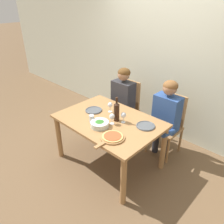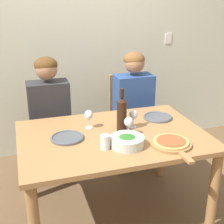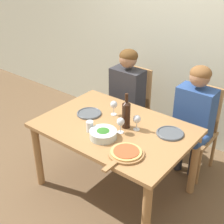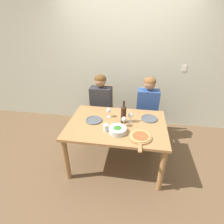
{
  "view_description": "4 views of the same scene",
  "coord_description": "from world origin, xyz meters",
  "px_view_note": "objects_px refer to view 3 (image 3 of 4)",
  "views": [
    {
      "loc": [
        1.82,
        -1.85,
        2.25
      ],
      "look_at": [
        0.08,
        -0.02,
        0.9
      ],
      "focal_mm": 35.0,
      "sensor_mm": 36.0,
      "label": 1
    },
    {
      "loc": [
        -0.65,
        -2.06,
        1.75
      ],
      "look_at": [
        0.04,
        0.14,
        0.87
      ],
      "focal_mm": 50.0,
      "sensor_mm": 36.0,
      "label": 2
    },
    {
      "loc": [
        1.52,
        -1.97,
        2.25
      ],
      "look_at": [
        -0.05,
        0.02,
        0.87
      ],
      "focal_mm": 50.0,
      "sensor_mm": 36.0,
      "label": 3
    },
    {
      "loc": [
        0.26,
        -2.12,
        2.11
      ],
      "look_at": [
        -0.07,
        0.02,
        0.91
      ],
      "focal_mm": 28.0,
      "sensor_mm": 36.0,
      "label": 4
    }
  ],
  "objects_px": {
    "chair_left": "(132,104)",
    "chair_right": "(196,127)",
    "dinner_plate_left": "(89,113)",
    "person_man": "(194,112)",
    "pizza_on_board": "(126,153)",
    "wine_glass_centre": "(121,122)",
    "dinner_plate_right": "(170,133)",
    "person_woman": "(126,90)",
    "wine_glass_left": "(114,105)",
    "wine_glass_right": "(137,120)",
    "broccoli_bowl": "(103,134)",
    "wine_bottle": "(126,114)",
    "water_tumbler": "(90,126)"
  },
  "relations": [
    {
      "from": "pizza_on_board",
      "to": "water_tumbler",
      "type": "height_order",
      "value": "water_tumbler"
    },
    {
      "from": "chair_left",
      "to": "wine_glass_left",
      "type": "bearing_deg",
      "value": -69.75
    },
    {
      "from": "wine_glass_right",
      "to": "wine_bottle",
      "type": "bearing_deg",
      "value": -168.09
    },
    {
      "from": "person_woman",
      "to": "pizza_on_board",
      "type": "xyz_separation_m",
      "value": [
        0.74,
        -1.03,
        0.02
      ]
    },
    {
      "from": "wine_glass_centre",
      "to": "pizza_on_board",
      "type": "bearing_deg",
      "value": -46.22
    },
    {
      "from": "dinner_plate_left",
      "to": "dinner_plate_right",
      "type": "bearing_deg",
      "value": 11.97
    },
    {
      "from": "chair_right",
      "to": "wine_bottle",
      "type": "relative_size",
      "value": 2.78
    },
    {
      "from": "chair_right",
      "to": "person_woman",
      "type": "distance_m",
      "value": 0.89
    },
    {
      "from": "pizza_on_board",
      "to": "wine_glass_centre",
      "type": "bearing_deg",
      "value": 133.78
    },
    {
      "from": "chair_right",
      "to": "wine_glass_right",
      "type": "height_order",
      "value": "chair_right"
    },
    {
      "from": "dinner_plate_left",
      "to": "person_man",
      "type": "bearing_deg",
      "value": 41.22
    },
    {
      "from": "person_woman",
      "to": "water_tumbler",
      "type": "distance_m",
      "value": 0.98
    },
    {
      "from": "dinner_plate_left",
      "to": "dinner_plate_right",
      "type": "height_order",
      "value": "same"
    },
    {
      "from": "chair_left",
      "to": "dinner_plate_left",
      "type": "bearing_deg",
      "value": -86.54
    },
    {
      "from": "pizza_on_board",
      "to": "wine_glass_left",
      "type": "relative_size",
      "value": 2.89
    },
    {
      "from": "chair_right",
      "to": "wine_bottle",
      "type": "bearing_deg",
      "value": -114.92
    },
    {
      "from": "wine_bottle",
      "to": "dinner_plate_right",
      "type": "bearing_deg",
      "value": 21.08
    },
    {
      "from": "broccoli_bowl",
      "to": "wine_glass_left",
      "type": "xyz_separation_m",
      "value": [
        -0.18,
        0.39,
        0.07
      ]
    },
    {
      "from": "broccoli_bowl",
      "to": "wine_glass_right",
      "type": "relative_size",
      "value": 1.61
    },
    {
      "from": "person_woman",
      "to": "water_tumbler",
      "type": "bearing_deg",
      "value": -73.83
    },
    {
      "from": "person_man",
      "to": "pizza_on_board",
      "type": "distance_m",
      "value": 1.04
    },
    {
      "from": "wine_glass_left",
      "to": "wine_glass_right",
      "type": "bearing_deg",
      "value": -15.74
    },
    {
      "from": "person_man",
      "to": "pizza_on_board",
      "type": "bearing_deg",
      "value": -96.4
    },
    {
      "from": "water_tumbler",
      "to": "wine_glass_left",
      "type": "bearing_deg",
      "value": 93.59
    },
    {
      "from": "wine_glass_left",
      "to": "wine_glass_right",
      "type": "distance_m",
      "value": 0.35
    },
    {
      "from": "wine_bottle",
      "to": "person_man",
      "type": "bearing_deg",
      "value": 61.47
    },
    {
      "from": "chair_left",
      "to": "broccoli_bowl",
      "type": "height_order",
      "value": "chair_left"
    },
    {
      "from": "wine_bottle",
      "to": "wine_glass_left",
      "type": "xyz_separation_m",
      "value": [
        -0.23,
        0.12,
        -0.04
      ]
    },
    {
      "from": "person_woman",
      "to": "wine_glass_centre",
      "type": "bearing_deg",
      "value": -57.39
    },
    {
      "from": "person_man",
      "to": "wine_glass_centre",
      "type": "bearing_deg",
      "value": -114.05
    },
    {
      "from": "chair_right",
      "to": "water_tumbler",
      "type": "bearing_deg",
      "value": -118.74
    },
    {
      "from": "chair_right",
      "to": "dinner_plate_right",
      "type": "relative_size",
      "value": 3.84
    },
    {
      "from": "chair_left",
      "to": "chair_right",
      "type": "bearing_deg",
      "value": 0.0
    },
    {
      "from": "chair_right",
      "to": "person_woman",
      "type": "xyz_separation_m",
      "value": [
        -0.85,
        -0.11,
        0.23
      ]
    },
    {
      "from": "pizza_on_board",
      "to": "water_tumbler",
      "type": "bearing_deg",
      "value": 169.23
    },
    {
      "from": "wine_bottle",
      "to": "dinner_plate_left",
      "type": "xyz_separation_m",
      "value": [
        -0.43,
        -0.03,
        -0.13
      ]
    },
    {
      "from": "dinner_plate_left",
      "to": "wine_glass_centre",
      "type": "bearing_deg",
      "value": -10.2
    },
    {
      "from": "chair_right",
      "to": "dinner_plate_right",
      "type": "bearing_deg",
      "value": -88.7
    },
    {
      "from": "wine_glass_centre",
      "to": "chair_left",
      "type": "bearing_deg",
      "value": 119.16
    },
    {
      "from": "pizza_on_board",
      "to": "dinner_plate_right",
      "type": "bearing_deg",
      "value": 75.4
    },
    {
      "from": "broccoli_bowl",
      "to": "wine_glass_left",
      "type": "relative_size",
      "value": 1.61
    },
    {
      "from": "person_man",
      "to": "wine_glass_centre",
      "type": "height_order",
      "value": "person_man"
    },
    {
      "from": "broccoli_bowl",
      "to": "dinner_plate_left",
      "type": "distance_m",
      "value": 0.45
    },
    {
      "from": "chair_right",
      "to": "water_tumbler",
      "type": "height_order",
      "value": "chair_right"
    },
    {
      "from": "chair_right",
      "to": "person_man",
      "type": "xyz_separation_m",
      "value": [
        0.0,
        -0.11,
        0.23
      ]
    },
    {
      "from": "broccoli_bowl",
      "to": "pizza_on_board",
      "type": "xyz_separation_m",
      "value": [
        0.3,
        -0.08,
        -0.02
      ]
    },
    {
      "from": "water_tumbler",
      "to": "person_woman",
      "type": "bearing_deg",
      "value": 106.17
    },
    {
      "from": "person_man",
      "to": "pizza_on_board",
      "type": "xyz_separation_m",
      "value": [
        -0.12,
        -1.03,
        0.02
      ]
    },
    {
      "from": "wine_bottle",
      "to": "wine_glass_right",
      "type": "height_order",
      "value": "wine_bottle"
    },
    {
      "from": "chair_right",
      "to": "broccoli_bowl",
      "type": "distance_m",
      "value": 1.17
    }
  ]
}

